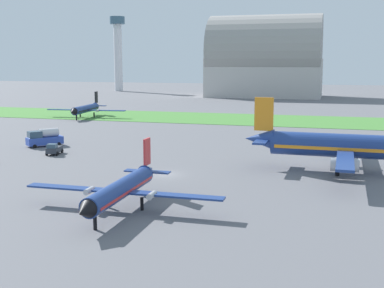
{
  "coord_description": "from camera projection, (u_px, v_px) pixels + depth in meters",
  "views": [
    {
      "loc": [
        22.26,
        -64.46,
        15.54
      ],
      "look_at": [
        1.45,
        8.82,
        3.0
      ],
      "focal_mm": 46.49,
      "sensor_mm": 36.0,
      "label": 1
    }
  ],
  "objects": [
    {
      "name": "fuel_truck_midfield",
      "position": [
        44.0,
        138.0,
        92.93
      ],
      "size": [
        6.04,
        6.5,
        3.29
      ],
      "rotation": [
        0.0,
        0.0,
        4.01
      ],
      "color": "#334FB2",
      "rests_on": "ground_plane"
    },
    {
      "name": "airplane_taxiing_turboprop",
      "position": [
        86.0,
        109.0,
        140.79
      ],
      "size": [
        23.25,
        19.94,
        6.96
      ],
      "rotation": [
        0.0,
        0.0,
        4.8
      ],
      "color": "navy",
      "rests_on": "ground_plane"
    },
    {
      "name": "grass_taxiway_strip",
      "position": [
        248.0,
        119.0,
        136.81
      ],
      "size": [
        360.0,
        28.0,
        0.08
      ],
      "primitive_type": "cube",
      "color": "#478438",
      "rests_on": "ground_plane"
    },
    {
      "name": "airplane_midfield_jet",
      "position": [
        346.0,
        146.0,
        70.44
      ],
      "size": [
        29.04,
        29.63,
        10.48
      ],
      "rotation": [
        0.0,
        0.0,
        6.26
      ],
      "color": "navy",
      "rests_on": "ground_plane"
    },
    {
      "name": "hangar_distant",
      "position": [
        265.0,
        60.0,
        226.05
      ],
      "size": [
        50.62,
        32.94,
        36.77
      ],
      "color": "#BCB7B2",
      "rests_on": "ground_plane"
    },
    {
      "name": "control_tower",
      "position": [
        118.0,
        48.0,
        268.62
      ],
      "size": [
        8.0,
        8.0,
        39.84
      ],
      "color": "silver",
      "rests_on": "ground_plane"
    },
    {
      "name": "ground_plane",
      "position": [
        165.0,
        174.0,
        69.7
      ],
      "size": [
        600.0,
        600.0,
        0.0
      ],
      "primitive_type": "plane",
      "color": "slate"
    },
    {
      "name": "airplane_foreground_turboprop",
      "position": [
        122.0,
        188.0,
        52.35
      ],
      "size": [
        22.07,
        18.86,
        6.62
      ],
      "rotation": [
        0.0,
        0.0,
        4.72
      ],
      "color": "navy",
      "rests_on": "ground_plane"
    },
    {
      "name": "pushback_tug_near_gate",
      "position": [
        54.0,
        149.0,
        84.73
      ],
      "size": [
        2.64,
        3.88,
        1.95
      ],
      "rotation": [
        0.0,
        0.0,
        4.91
      ],
      "color": "#2D333D",
      "rests_on": "ground_plane"
    }
  ]
}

